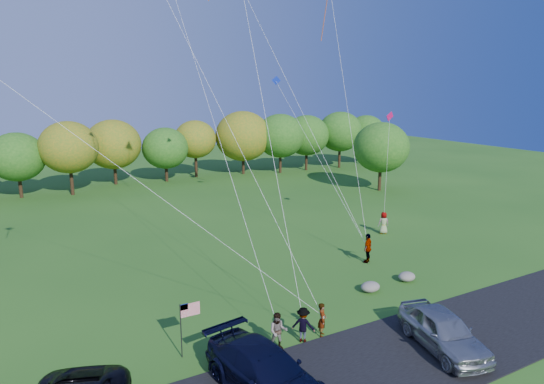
{
  "coord_description": "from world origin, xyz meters",
  "views": [
    {
      "loc": [
        -11.74,
        -17.37,
        11.24
      ],
      "look_at": [
        1.46,
        6.0,
        5.33
      ],
      "focal_mm": 32.0,
      "sensor_mm": 36.0,
      "label": 1
    }
  ],
  "objects_px": {
    "flyer_c": "(303,325)",
    "flyer_d": "(368,248)",
    "minivan_silver": "(443,331)",
    "minivan_navy": "(265,372)",
    "flyer_b": "(278,331)",
    "flyer_e": "(384,223)",
    "flyer_a": "(322,320)"
  },
  "relations": [
    {
      "from": "flyer_c",
      "to": "flyer_d",
      "type": "distance_m",
      "value": 11.06
    },
    {
      "from": "minivan_silver",
      "to": "flyer_c",
      "type": "bearing_deg",
      "value": 157.74
    },
    {
      "from": "minivan_navy",
      "to": "flyer_b",
      "type": "height_order",
      "value": "minivan_navy"
    },
    {
      "from": "flyer_c",
      "to": "flyer_e",
      "type": "bearing_deg",
      "value": -99.1
    },
    {
      "from": "minivan_silver",
      "to": "flyer_d",
      "type": "xyz_separation_m",
      "value": [
        4.2,
        9.87,
        0.07
      ]
    },
    {
      "from": "flyer_a",
      "to": "flyer_b",
      "type": "distance_m",
      "value": 2.33
    },
    {
      "from": "minivan_silver",
      "to": "flyer_d",
      "type": "bearing_deg",
      "value": 80.81
    },
    {
      "from": "flyer_a",
      "to": "flyer_c",
      "type": "relative_size",
      "value": 0.99
    },
    {
      "from": "flyer_c",
      "to": "flyer_b",
      "type": "bearing_deg",
      "value": 44.42
    },
    {
      "from": "flyer_a",
      "to": "flyer_e",
      "type": "relative_size",
      "value": 0.93
    },
    {
      "from": "minivan_silver",
      "to": "flyer_e",
      "type": "distance_m",
      "value": 16.97
    },
    {
      "from": "flyer_b",
      "to": "flyer_e",
      "type": "xyz_separation_m",
      "value": [
        15.58,
        10.56,
        0.02
      ]
    },
    {
      "from": "minivan_navy",
      "to": "minivan_silver",
      "type": "relative_size",
      "value": 1.18
    },
    {
      "from": "flyer_c",
      "to": "minivan_silver",
      "type": "bearing_deg",
      "value": -171.71
    },
    {
      "from": "flyer_c",
      "to": "minivan_navy",
      "type": "bearing_deg",
      "value": 81.65
    },
    {
      "from": "flyer_a",
      "to": "flyer_c",
      "type": "xyz_separation_m",
      "value": [
        -1.03,
        0.0,
        0.01
      ]
    },
    {
      "from": "minivan_silver",
      "to": "flyer_a",
      "type": "relative_size",
      "value": 3.09
    },
    {
      "from": "minivan_navy",
      "to": "flyer_d",
      "type": "height_order",
      "value": "flyer_d"
    },
    {
      "from": "flyer_b",
      "to": "flyer_e",
      "type": "height_order",
      "value": "flyer_e"
    },
    {
      "from": "flyer_d",
      "to": "flyer_e",
      "type": "bearing_deg",
      "value": -171.9
    },
    {
      "from": "minivan_silver",
      "to": "flyer_b",
      "type": "height_order",
      "value": "minivan_silver"
    },
    {
      "from": "minivan_silver",
      "to": "flyer_c",
      "type": "height_order",
      "value": "minivan_silver"
    },
    {
      "from": "minivan_navy",
      "to": "flyer_a",
      "type": "distance_m",
      "value": 4.99
    },
    {
      "from": "minivan_navy",
      "to": "flyer_c",
      "type": "relative_size",
      "value": 3.62
    },
    {
      "from": "flyer_c",
      "to": "flyer_d",
      "type": "height_order",
      "value": "flyer_d"
    },
    {
      "from": "minivan_silver",
      "to": "flyer_a",
      "type": "bearing_deg",
      "value": 151.07
    },
    {
      "from": "minivan_navy",
      "to": "flyer_b",
      "type": "xyz_separation_m",
      "value": [
        2.0,
        2.5,
        -0.07
      ]
    },
    {
      "from": "minivan_silver",
      "to": "flyer_b",
      "type": "xyz_separation_m",
      "value": [
        -6.17,
        3.56,
        -0.07
      ]
    },
    {
      "from": "minivan_silver",
      "to": "flyer_c",
      "type": "xyz_separation_m",
      "value": [
        -4.88,
        3.56,
        -0.1
      ]
    },
    {
      "from": "flyer_a",
      "to": "flyer_e",
      "type": "bearing_deg",
      "value": -15.97
    },
    {
      "from": "flyer_d",
      "to": "minivan_navy",
      "type": "bearing_deg",
      "value": 4.28
    },
    {
      "from": "flyer_a",
      "to": "flyer_c",
      "type": "distance_m",
      "value": 1.03
    }
  ]
}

